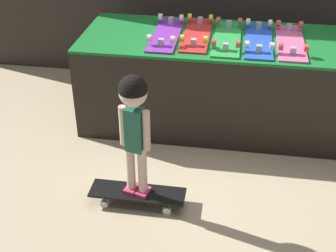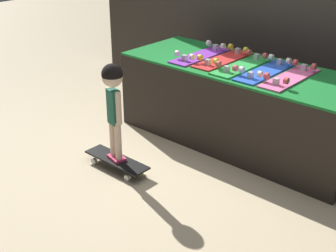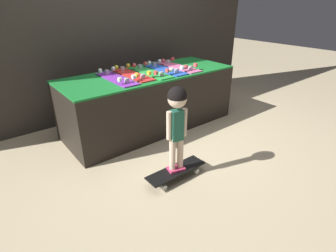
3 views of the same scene
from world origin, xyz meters
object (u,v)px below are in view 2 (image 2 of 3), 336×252
(skateboard_purple_on_rack, at_px, (201,55))
(skateboard_on_floor, at_px, (117,161))
(child, at_px, (113,94))
(skateboard_green_on_rack, at_px, (242,65))
(skateboard_blue_on_rack, at_px, (265,71))
(skateboard_pink_on_rack, at_px, (290,77))
(skateboard_red_on_rack, at_px, (223,59))

(skateboard_purple_on_rack, relative_size, skateboard_on_floor, 1.15)
(child, bearing_deg, skateboard_green_on_rack, 79.30)
(child, bearing_deg, skateboard_blue_on_rack, 69.86)
(skateboard_on_floor, xyz_separation_m, child, (0.00, 0.00, 0.59))
(skateboard_pink_on_rack, bearing_deg, skateboard_green_on_rack, -179.87)
(skateboard_on_floor, distance_m, child, 0.59)
(skateboard_green_on_rack, height_order, skateboard_on_floor, skateboard_green_on_rack)
(skateboard_purple_on_rack, distance_m, skateboard_green_on_rack, 0.46)
(skateboard_red_on_rack, relative_size, skateboard_pink_on_rack, 1.00)
(skateboard_pink_on_rack, bearing_deg, skateboard_blue_on_rack, -179.95)
(skateboard_green_on_rack, height_order, child, child)
(skateboard_purple_on_rack, xyz_separation_m, skateboard_on_floor, (-0.01, -1.08, -0.67))
(skateboard_pink_on_rack, xyz_separation_m, skateboard_on_floor, (-0.93, -1.07, -0.67))
(skateboard_red_on_rack, distance_m, skateboard_blue_on_rack, 0.46)
(skateboard_on_floor, relative_size, child, 0.75)
(skateboard_green_on_rack, relative_size, skateboard_pink_on_rack, 1.00)
(skateboard_purple_on_rack, height_order, skateboard_pink_on_rack, same)
(skateboard_green_on_rack, xyz_separation_m, skateboard_pink_on_rack, (0.46, 0.00, 0.00))
(skateboard_purple_on_rack, distance_m, skateboard_pink_on_rack, 0.92)
(skateboard_red_on_rack, distance_m, skateboard_pink_on_rack, 0.69)
(skateboard_purple_on_rack, relative_size, skateboard_pink_on_rack, 1.00)
(skateboard_pink_on_rack, bearing_deg, skateboard_red_on_rack, 176.36)
(skateboard_green_on_rack, distance_m, skateboard_pink_on_rack, 0.46)
(skateboard_red_on_rack, distance_m, skateboard_on_floor, 1.33)
(skateboard_green_on_rack, relative_size, child, 0.86)
(skateboard_pink_on_rack, distance_m, skateboard_on_floor, 1.57)
(skateboard_pink_on_rack, relative_size, skateboard_on_floor, 1.15)
(skateboard_blue_on_rack, height_order, skateboard_on_floor, skateboard_blue_on_rack)
(skateboard_red_on_rack, height_order, skateboard_green_on_rack, same)
(child, bearing_deg, skateboard_purple_on_rack, 102.43)
(skateboard_green_on_rack, bearing_deg, skateboard_on_floor, -113.78)
(skateboard_blue_on_rack, height_order, child, child)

